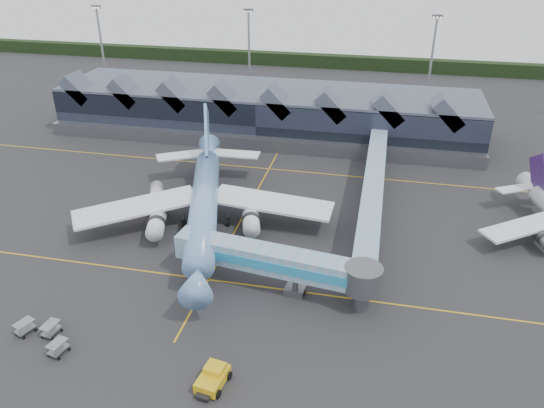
% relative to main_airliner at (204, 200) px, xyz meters
% --- Properties ---
extents(ground, '(260.00, 260.00, 0.00)m').
position_rel_main_airliner_xyz_m(ground, '(4.82, -5.35, -4.29)').
color(ground, '#272629').
rests_on(ground, ground).
extents(taxi_stripes, '(120.00, 60.00, 0.01)m').
position_rel_main_airliner_xyz_m(taxi_stripes, '(4.82, 4.65, -4.28)').
color(taxi_stripes, gold).
rests_on(taxi_stripes, ground).
extents(tree_line_far, '(260.00, 4.00, 4.00)m').
position_rel_main_airliner_xyz_m(tree_line_far, '(4.82, 104.65, -2.29)').
color(tree_line_far, black).
rests_on(tree_line_far, ground).
extents(terminal, '(90.00, 22.25, 12.52)m').
position_rel_main_airliner_xyz_m(terminal, '(-0.25, 42.01, 0.59)').
color(terminal, black).
rests_on(terminal, ground).
extents(light_masts, '(132.40, 42.56, 22.45)m').
position_rel_main_airliner_xyz_m(light_masts, '(25.82, 57.45, 8.20)').
color(light_masts, gray).
rests_on(light_masts, ground).
extents(main_airliner, '(37.93, 44.57, 14.59)m').
position_rel_main_airliner_xyz_m(main_airliner, '(0.00, 0.00, 0.00)').
color(main_airliner, '#5F8FC2').
rests_on(main_airliner, ground).
extents(jet_bridge, '(26.21, 7.14, 5.94)m').
position_rel_main_airliner_xyz_m(jet_bridge, '(15.21, -13.62, -0.18)').
color(jet_bridge, '#75A7C3').
rests_on(jet_bridge, ground).
extents(fuel_truck, '(5.32, 8.85, 3.03)m').
position_rel_main_airliner_xyz_m(fuel_truck, '(-9.59, 3.96, -2.59)').
color(fuel_truck, black).
rests_on(fuel_truck, ground).
extents(pushback_tug, '(3.25, 4.61, 1.92)m').
position_rel_main_airliner_xyz_m(pushback_tug, '(10.88, -30.08, -3.43)').
color(pushback_tug, gold).
rests_on(pushback_tug, ground).
extents(baggage_carts, '(7.43, 4.78, 1.48)m').
position_rel_main_airliner_xyz_m(baggage_carts, '(-9.26, -27.95, -3.45)').
color(baggage_carts, gray).
rests_on(baggage_carts, ground).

